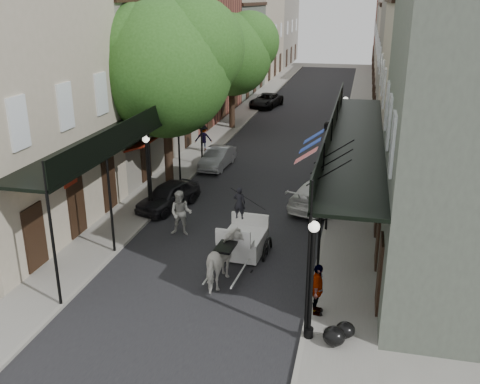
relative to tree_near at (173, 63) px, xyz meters
The scene contains 24 objects.
ground 12.78m from the tree_near, 67.59° to the right, with size 140.00×140.00×0.00m, color gray.
road 12.50m from the tree_near, 66.86° to the left, with size 8.00×90.00×0.01m, color black.
sidewalk_left 11.77m from the tree_near, 94.67° to the left, with size 2.20×90.00×0.12m, color gray.
sidewalk_right 14.91m from the tree_near, 46.88° to the left, with size 2.20×90.00×0.12m, color gray.
building_row_left 20.34m from the tree_near, 102.52° to the left, with size 5.00×80.00×10.50m, color #B0A28C.
building_row_right 23.63m from the tree_near, 57.15° to the left, with size 5.00×80.00×10.50m, color gray.
gallery_left 4.06m from the tree_near, 100.49° to the right, with size 2.20×18.05×4.88m.
gallery_right 9.84m from the tree_near, 19.59° to the right, with size 2.20×18.05×4.88m.
tree_near is the anchor object (origin of this frame).
tree_far 14.02m from the tree_near, 90.19° to the left, with size 6.45×6.00×8.61m.
lamppost_right_near 15.39m from the tree_near, 55.73° to the right, with size 0.32×0.32×3.71m.
lamppost_left 6.10m from the tree_near, 88.66° to the right, with size 0.32×0.32×3.71m.
lamppost_right_far 12.24m from the tree_near, 43.31° to the left, with size 0.32×0.32×3.71m.
horse 12.10m from the tree_near, 61.97° to the right, with size 0.98×2.15×1.82m, color silver.
carriage 9.98m from the tree_near, 51.88° to the right, with size 1.99×2.77×3.04m.
pedestrian_walking 8.33m from the tree_near, 69.41° to the right, with size 0.96×0.75×1.97m, color #B9B8AF.
pedestrian_sidewalk_left 8.74m from the tree_near, 95.02° to the left, with size 1.12×0.65×1.74m, color gray.
pedestrian_sidewalk_right 14.80m from the tree_near, 52.29° to the right, with size 1.00×0.42×1.71m, color gray.
car_left_near 6.63m from the tree_near, 78.98° to the right, with size 1.51×3.76×1.28m, color black.
car_left_mid 7.11m from the tree_near, 73.25° to the left, with size 1.27×3.65×1.20m, color #A8A9AE.
car_left_far 23.71m from the tree_near, 88.51° to the left, with size 2.09×4.54×1.26m, color black.
car_right_near 9.78m from the tree_near, ahead, with size 1.96×4.82×1.40m, color silver.
car_right_far 17.02m from the tree_near, 60.80° to the left, with size 1.49×3.71×1.26m, color black.
trash_bags 16.44m from the tree_near, 53.10° to the right, with size 0.92×1.07×0.56m.
Camera 1 is at (5.13, -15.49, 9.54)m, focal length 40.00 mm.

